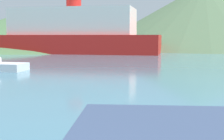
# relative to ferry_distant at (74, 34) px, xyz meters

# --- Properties ---
(ferry_distant) EXTENTS (29.83, 14.50, 8.97)m
(ferry_distant) POSITION_rel_ferry_distant_xyz_m (0.00, 0.00, 0.00)
(ferry_distant) COLOR red
(ferry_distant) RESTS_ON ground_plane
(hill_central) EXTENTS (55.37, 55.37, 9.80)m
(hill_central) POSITION_rel_ferry_distant_xyz_m (-10.96, 21.84, 1.66)
(hill_central) COLOR #476B42
(hill_central) RESTS_ON ground_plane
(hill_east) EXTENTS (54.62, 54.62, 15.15)m
(hill_east) POSITION_rel_ferry_distant_xyz_m (27.54, 24.08, 4.33)
(hill_east) COLOR #4C6647
(hill_east) RESTS_ON ground_plane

